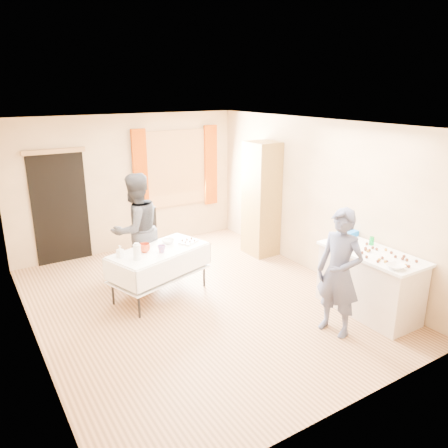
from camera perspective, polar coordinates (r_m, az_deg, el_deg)
floor at (r=6.64m, az=-3.27°, el=-10.18°), size 4.50×5.50×0.02m
ceiling at (r=5.90m, az=-3.71°, el=12.97°), size 4.50×5.50×0.02m
wall_back at (r=8.60m, az=-12.39°, el=5.20°), size 4.50×0.02×2.60m
wall_front at (r=4.10m, az=15.63°, el=-8.82°), size 4.50×0.02×2.60m
wall_left at (r=5.50m, az=-24.63°, el=-2.98°), size 0.02×5.50×2.60m
wall_right at (r=7.45m, az=11.97°, el=3.35°), size 0.02×5.50×2.60m
window_frame at (r=8.90m, az=-6.29°, el=7.22°), size 1.32×0.06×1.52m
window_pane at (r=8.89m, az=-6.25°, el=7.21°), size 1.20×0.02×1.40m
curtain_left at (r=8.55m, az=-10.87°, el=6.59°), size 0.28×0.06×1.65m
curtain_right at (r=9.22m, az=-1.76°, el=7.67°), size 0.28×0.06×1.65m
doorway at (r=8.31m, az=-20.61°, el=1.92°), size 0.95×0.04×2.00m
door_lintel at (r=8.09m, az=-21.34°, el=8.84°), size 1.05×0.06×0.08m
cabinet at (r=8.19m, az=4.90°, el=3.25°), size 0.50×0.60×2.13m
counter at (r=6.50m, az=18.43°, el=-7.24°), size 0.69×1.45×0.91m
party_table at (r=6.72m, az=-8.39°, el=-5.72°), size 1.64×1.17×0.75m
chair at (r=7.83m, az=-10.22°, el=-3.42°), size 0.57×0.57×1.06m
girl at (r=5.72m, az=14.82°, el=-6.18°), size 0.79×0.68×1.67m
woman at (r=7.07m, az=-11.40°, el=-0.71°), size 1.24×1.15×1.81m
soda_can at (r=6.58m, az=18.74°, el=-2.11°), size 0.07×0.07×0.12m
mixing_bowl at (r=5.85m, az=21.52°, el=-5.21°), size 0.29×0.29×0.05m
foam_block at (r=6.61m, az=14.66°, el=-1.84°), size 0.18×0.15×0.08m
blue_basket at (r=6.87m, az=15.88°, el=-1.21°), size 0.31×0.22×0.08m
pitcher at (r=6.24m, az=-11.29°, el=-3.63°), size 0.14×0.14×0.22m
cup_red at (r=6.51m, az=-10.33°, el=-3.09°), size 0.31×0.31×0.13m
cup_rainbow at (r=6.46m, az=-8.16°, el=-3.24°), size 0.15×0.15×0.11m
small_bowl at (r=6.83m, az=-7.30°, el=-2.26°), size 0.29×0.29×0.06m
pastry_tray at (r=6.84m, az=-4.67°, el=-2.32°), size 0.34×0.31×0.02m
bottle at (r=6.38m, az=-13.42°, el=-3.50°), size 0.15×0.15×0.18m
cake_balls at (r=6.20m, az=19.94°, el=-3.80°), size 0.51×1.06×0.04m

